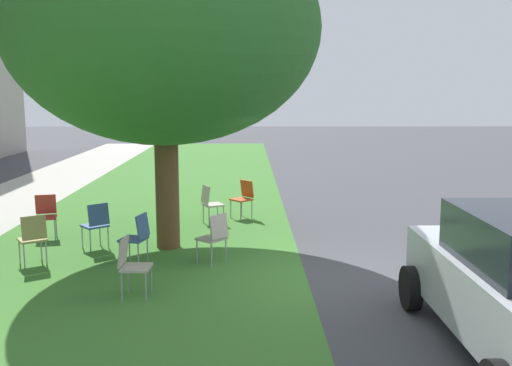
{
  "coord_description": "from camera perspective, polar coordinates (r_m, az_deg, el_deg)",
  "views": [
    {
      "loc": [
        -8.95,
        1.15,
        2.93
      ],
      "look_at": [
        1.98,
        0.97,
        1.21
      ],
      "focal_mm": 41.05,
      "sensor_mm": 36.0,
      "label": 1
    }
  ],
  "objects": [
    {
      "name": "chair_2",
      "position": [
        11.3,
        -15.3,
        -3.71
      ],
      "size": [
        0.59,
        0.59,
        0.88
      ],
      "color": "#335184",
      "rests_on": "ground"
    },
    {
      "name": "street_tree",
      "position": [
        10.98,
        -9.01,
        14.6
      ],
      "size": [
        5.67,
        5.67,
        6.14
      ],
      "color": "brown",
      "rests_on": "ground"
    },
    {
      "name": "chair_0",
      "position": [
        13.62,
        -1.22,
        -1.26
      ],
      "size": [
        0.59,
        0.59,
        0.88
      ],
      "color": "#C64C1E",
      "rests_on": "ground"
    },
    {
      "name": "grass_verge",
      "position": [
        9.64,
        -13.34,
        -8.99
      ],
      "size": [
        48.0,
        6.0,
        0.01
      ],
      "primitive_type": "cube",
      "color": "#3D752D",
      "rests_on": "ground"
    },
    {
      "name": "chair_1",
      "position": [
        10.59,
        -20.92,
        -4.83
      ],
      "size": [
        0.58,
        0.57,
        0.88
      ],
      "color": "olive",
      "rests_on": "ground"
    },
    {
      "name": "chair_6",
      "position": [
        10.0,
        -4.08,
        -5.05
      ],
      "size": [
        0.59,
        0.59,
        0.88
      ],
      "color": "#ADA393",
      "rests_on": "ground"
    },
    {
      "name": "chair_5",
      "position": [
        12.46,
        -19.81,
        -2.76
      ],
      "size": [
        0.51,
        0.5,
        0.88
      ],
      "color": "#B7332D",
      "rests_on": "ground"
    },
    {
      "name": "ground",
      "position": [
        9.49,
        6.14,
        -9.1
      ],
      "size": [
        80.0,
        80.0,
        0.0
      ],
      "primitive_type": "plane",
      "color": "#424247"
    },
    {
      "name": "chair_4",
      "position": [
        10.16,
        -11.5,
        -4.98
      ],
      "size": [
        0.51,
        0.52,
        0.88
      ],
      "color": "#335184",
      "rests_on": "ground"
    },
    {
      "name": "chair_7",
      "position": [
        8.6,
        -12.08,
        -7.56
      ],
      "size": [
        0.44,
        0.45,
        0.88
      ],
      "color": "#ADA393",
      "rests_on": "ground"
    },
    {
      "name": "chair_3",
      "position": [
        12.97,
        -4.49,
        -1.81
      ],
      "size": [
        0.55,
        0.55,
        0.88
      ],
      "color": "#ADA393",
      "rests_on": "ground"
    }
  ]
}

